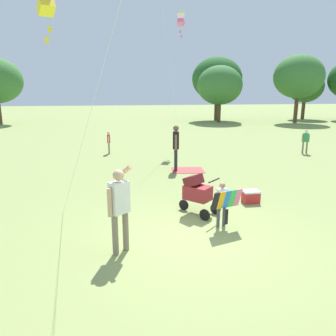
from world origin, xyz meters
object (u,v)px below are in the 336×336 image
Objects in this scene: child_with_butterfly_kite at (223,201)px; person_red_shirt at (176,144)px; stroller at (197,191)px; person_couple_left at (306,140)px; kite_orange_delta at (181,19)px; person_sitting_far at (109,141)px; picnic_blanket at (188,170)px; cooler_box at (251,197)px; person_adult_flyer at (119,203)px.

child_with_butterfly_kite is 0.60× the size of person_red_shirt.
stroller is at bearing -93.47° from person_red_shirt.
person_couple_left reaches higher than child_with_butterfly_kite.
kite_orange_delta is 6.44× the size of person_sitting_far.
child_with_butterfly_kite reaches higher than picnic_blanket.
kite_orange_delta is 11.51m from cooler_box.
child_with_butterfly_kite is 9.71m from person_sitting_far.
person_red_shirt is at bearing 86.53° from stroller.
person_adult_flyer is 1.58× the size of person_sitting_far.
picnic_blanket is (0.46, -0.07, -1.03)m from person_red_shirt.
person_couple_left is 8.47m from cooler_box.
person_sitting_far is 9.66m from person_couple_left.
person_adult_flyer is 0.25× the size of kite_orange_delta.
kite_orange_delta reaches higher than person_couple_left.
person_couple_left is at bearing 43.76° from person_adult_flyer.
person_sitting_far reaches higher than picnic_blanket.
child_with_butterfly_kite is 5.48m from person_red_shirt.
stroller is (-0.37, 0.91, -0.03)m from child_with_butterfly_kite.
person_sitting_far reaches higher than cooler_box.
person_red_shirt is at bearing 171.62° from picnic_blanket.
picnic_blanket is (-6.45, -2.51, -0.69)m from person_couple_left.
person_adult_flyer is 1.47× the size of person_couple_left.
child_with_butterfly_kite is at bearing -93.88° from picnic_blanket.
person_red_shirt is 4.69m from person_sitting_far.
person_adult_flyer is at bearing -87.57° from person_sitting_far.
picnic_blanket is at bearing 103.71° from cooler_box.
person_adult_flyer reaches higher than picnic_blanket.
person_couple_left is at bearing 49.27° from child_with_butterfly_kite.
person_adult_flyer is 3.85× the size of cooler_box.
picnic_blanket is at bearing 86.12° from child_with_butterfly_kite.
kite_orange_delta is 5.72× the size of picnic_blanket.
person_sitting_far is (-3.87, -1.71, -5.98)m from kite_orange_delta.
stroller is 0.84× the size of picnic_blanket.
person_couple_left is (6.91, 2.44, -0.35)m from person_red_shirt.
person_sitting_far is 0.93× the size of person_couple_left.
cooler_box is at bearing -130.53° from person_couple_left.
person_sitting_far is at bearing 128.42° from picnic_blanket.
cooler_box is (1.32, 1.49, -0.46)m from child_with_butterfly_kite.
kite_orange_delta reaches higher than child_with_butterfly_kite.
person_sitting_far is 8.83m from cooler_box.
cooler_box is (0.19, -9.54, -6.44)m from kite_orange_delta.
person_couple_left is (9.12, 8.74, -0.30)m from person_adult_flyer.
person_sitting_far is at bearing 106.40° from child_with_butterfly_kite.
person_red_shirt is (-1.23, -5.56, -5.58)m from kite_orange_delta.
person_couple_left reaches higher than person_sitting_far.
person_couple_left is 2.62× the size of cooler_box.
picnic_blanket is 4.03m from cooler_box.
cooler_box is at bearing -70.39° from person_red_shirt.
person_couple_left reaches higher than cooler_box.
person_red_shirt reaches higher than cooler_box.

